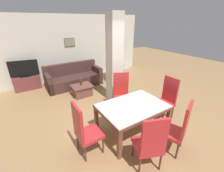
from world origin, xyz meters
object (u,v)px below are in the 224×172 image
at_px(coffee_table, 82,90).
at_px(tv_stand, 27,83).
at_px(dining_chair_head_right, 166,98).
at_px(armchair, 116,73).
at_px(dining_chair_far_right, 122,92).
at_px(tv_screen, 24,69).
at_px(sofa, 74,78).
at_px(dining_chair_near_right, 178,128).
at_px(dining_chair_head_left, 84,130).
at_px(floor_lamp, 116,45).
at_px(bottle, 81,82).
at_px(dining_chair_near_left, 150,143).
at_px(dining_table, 132,111).

xyz_separation_m(coffee_table, tv_stand, (-1.55, 1.65, 0.06)).
xyz_separation_m(dining_chair_head_right, armchair, (0.51, 3.15, -0.31)).
height_order(dining_chair_far_right, dining_chair_head_right, same).
bearing_deg(tv_screen, coffee_table, 143.78).
bearing_deg(sofa, dining_chair_near_right, 97.36).
xyz_separation_m(dining_chair_head_left, floor_lamp, (3.34, 3.89, 0.78)).
bearing_deg(bottle, dining_chair_near_left, -91.94).
distance_m(dining_chair_head_right, tv_stand, 5.04).
height_order(dining_chair_near_left, coffee_table, dining_chair_near_left).
bearing_deg(armchair, dining_chair_head_left, -17.16).
xyz_separation_m(armchair, floor_lamp, (0.49, 0.75, 1.08)).
xyz_separation_m(dining_chair_head_left, bottle, (0.92, 2.46, -0.09)).
xyz_separation_m(dining_chair_head_right, floor_lamp, (1.00, 3.89, 0.78)).
distance_m(coffee_table, bottle, 0.29).
relative_size(bottle, tv_screen, 0.27).
bearing_deg(armchair, tv_screen, -79.36).
xyz_separation_m(dining_table, armchair, (1.68, 3.15, -0.31)).
distance_m(dining_chair_far_right, dining_chair_near_left, 1.97).
height_order(dining_chair_head_right, sofa, dining_chair_head_right).
relative_size(dining_chair_near_right, bottle, 4.32).
height_order(dining_chair_near_right, dining_chair_head_right, same).
distance_m(bottle, floor_lamp, 2.94).
distance_m(sofa, armchair, 1.89).
distance_m(dining_chair_head_left, dining_chair_head_right, 2.34).
xyz_separation_m(dining_chair_far_right, tv_screen, (-2.19, 3.13, 0.24)).
distance_m(dining_table, dining_chair_far_right, 0.99).
bearing_deg(dining_chair_near_left, dining_chair_head_right, 52.67).
xyz_separation_m(sofa, coffee_table, (-0.08, -1.02, -0.10)).
bearing_deg(floor_lamp, sofa, -168.57).
distance_m(dining_chair_far_right, coffee_table, 1.66).
relative_size(dining_chair_far_right, bottle, 4.32).
relative_size(dining_chair_far_right, armchair, 0.95).
bearing_deg(tv_stand, dining_chair_far_right, -55.01).
height_order(dining_chair_near_right, coffee_table, dining_chair_near_right).
bearing_deg(coffee_table, bottle, 79.05).
relative_size(dining_chair_head_right, bottle, 4.32).
bearing_deg(dining_chair_near_left, floor_lamp, 84.33).
relative_size(tv_stand, floor_lamp, 0.58).
bearing_deg(armchair, dining_chair_head_right, 15.82).
distance_m(armchair, tv_screen, 3.66).
height_order(sofa, armchair, sofa).
distance_m(dining_chair_near_right, dining_chair_head_right, 1.22).
height_order(dining_chair_head_left, coffee_table, dining_chair_head_left).
height_order(dining_table, dining_chair_near_left, dining_chair_near_left).
height_order(dining_chair_head_right, coffee_table, dining_chair_head_right).
relative_size(dining_table, armchair, 1.24).
distance_m(armchair, bottle, 2.07).
xyz_separation_m(armchair, bottle, (-1.94, -0.69, 0.22)).
bearing_deg(floor_lamp, dining_chair_head_right, -104.35).
relative_size(coffee_table, bottle, 2.63).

